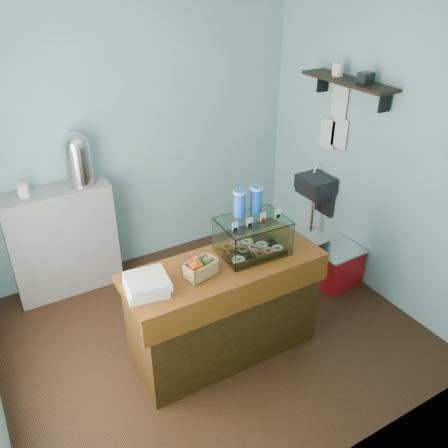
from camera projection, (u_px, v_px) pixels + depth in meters
ground at (210, 333)px, 4.29m from camera, size 3.50×3.50×0.00m
room_shell at (209, 155)px, 3.47m from camera, size 3.54×3.04×2.82m
counter at (224, 309)px, 3.87m from camera, size 1.60×0.60×0.90m
back_shelf at (63, 241)px, 4.62m from camera, size 1.00×0.32×1.10m
display_case at (251, 233)px, 3.75m from camera, size 0.55×0.41×0.51m
condiment_crate at (200, 268)px, 3.49m from camera, size 0.28×0.20×0.19m
pastry_boxes at (147, 285)px, 3.34m from camera, size 0.33×0.34×0.11m
coffee_urn at (78, 158)px, 4.34m from camera, size 0.27×0.27×0.50m
red_cooler at (337, 266)px, 4.86m from camera, size 0.47×0.37×0.40m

